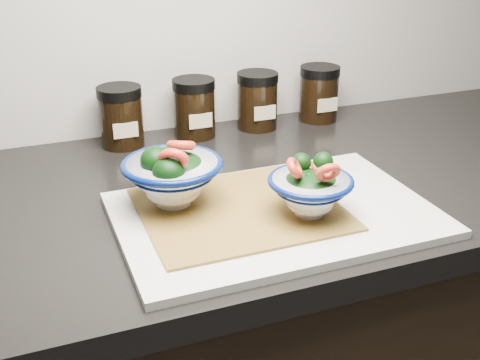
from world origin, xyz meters
name	(u,v)px	position (x,y,z in m)	size (l,w,h in m)	color
countertop	(309,183)	(0.00, 1.45, 0.88)	(3.50, 0.60, 0.04)	black
cutting_board	(275,214)	(-0.12, 1.32, 0.91)	(0.45, 0.30, 0.01)	silver
bamboo_mat	(240,209)	(-0.17, 1.34, 0.91)	(0.28, 0.24, 0.00)	#A98232
bowl_left	(172,175)	(-0.26, 1.39, 0.96)	(0.15, 0.15, 0.11)	white
bowl_right	(310,189)	(-0.08, 1.29, 0.95)	(0.12, 0.12, 0.10)	white
spice_jar_a	(121,116)	(-0.27, 1.69, 0.96)	(0.08, 0.08, 0.11)	black
spice_jar_b	(194,108)	(-0.13, 1.69, 0.96)	(0.08, 0.08, 0.11)	black
spice_jar_c	(257,100)	(0.00, 1.69, 0.96)	(0.08, 0.08, 0.11)	black
spice_jar_d	(319,93)	(0.14, 1.69, 0.96)	(0.08, 0.08, 0.11)	black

